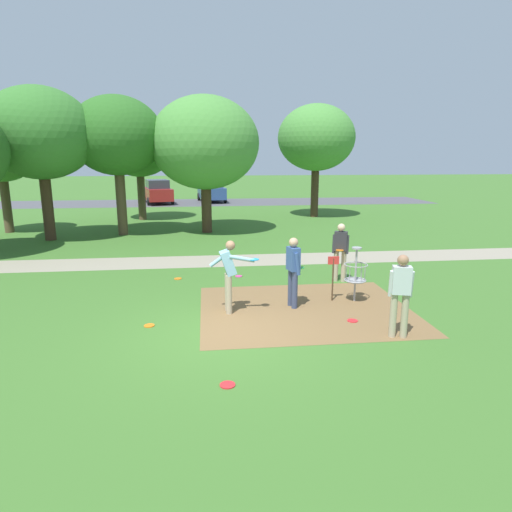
# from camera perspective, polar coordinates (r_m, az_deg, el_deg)

# --- Properties ---
(ground_plane) EXTENTS (160.00, 160.00, 0.00)m
(ground_plane) POSITION_cam_1_polar(r_m,az_deg,el_deg) (9.15, -4.36, -10.18)
(ground_plane) COLOR #3D6B28
(dirt_tee_pad) EXTENTS (4.99, 4.08, 0.01)m
(dirt_tee_pad) POSITION_cam_1_polar(r_m,az_deg,el_deg) (10.63, 6.43, -6.89)
(dirt_tee_pad) COLOR brown
(dirt_tee_pad) RESTS_ON ground
(disc_golf_basket) EXTENTS (0.98, 0.58, 1.39)m
(disc_golf_basket) POSITION_cam_1_polar(r_m,az_deg,el_deg) (11.20, 12.54, -2.07)
(disc_golf_basket) COLOR #9E9EA3
(disc_golf_basket) RESTS_ON ground
(player_foreground_watching) EXTENTS (1.13, 0.44, 1.71)m
(player_foreground_watching) POSITION_cam_1_polar(r_m,az_deg,el_deg) (10.10, -3.55, -2.04)
(player_foreground_watching) COLOR tan
(player_foreground_watching) RESTS_ON ground
(player_throwing) EXTENTS (0.49, 0.44, 1.71)m
(player_throwing) POSITION_cam_1_polar(r_m,az_deg,el_deg) (9.14, 18.32, -4.39)
(player_throwing) COLOR tan
(player_throwing) RESTS_ON ground
(player_waiting_left) EXTENTS (0.43, 0.49, 1.71)m
(player_waiting_left) POSITION_cam_1_polar(r_m,az_deg,el_deg) (10.49, 4.87, -1.60)
(player_waiting_left) COLOR #384260
(player_waiting_left) RESTS_ON ground
(player_waiting_right) EXTENTS (0.50, 0.45, 1.71)m
(player_waiting_right) POSITION_cam_1_polar(r_m,az_deg,el_deg) (12.87, 10.94, 0.89)
(player_waiting_right) COLOR tan
(player_waiting_right) RESTS_ON ground
(frisbee_near_basket) EXTENTS (0.23, 0.23, 0.02)m
(frisbee_near_basket) POSITION_cam_1_polar(r_m,az_deg,el_deg) (9.84, -13.73, -8.79)
(frisbee_near_basket) COLOR orange
(frisbee_near_basket) RESTS_ON ground
(frisbee_by_tee) EXTENTS (0.25, 0.25, 0.02)m
(frisbee_by_tee) POSITION_cam_1_polar(r_m,az_deg,el_deg) (7.29, -3.73, -16.41)
(frisbee_by_tee) COLOR red
(frisbee_by_tee) RESTS_ON ground
(frisbee_mid_grass) EXTENTS (0.23, 0.23, 0.02)m
(frisbee_mid_grass) POSITION_cam_1_polar(r_m,az_deg,el_deg) (10.06, 12.46, -8.23)
(frisbee_mid_grass) COLOR red
(frisbee_mid_grass) RESTS_ON ground
(frisbee_far_left) EXTENTS (0.22, 0.22, 0.02)m
(frisbee_far_left) POSITION_cam_1_polar(r_m,az_deg,el_deg) (13.31, -10.14, -2.93)
(frisbee_far_left) COLOR orange
(frisbee_far_left) RESTS_ON ground
(frisbee_far_right) EXTENTS (0.21, 0.21, 0.02)m
(frisbee_far_right) POSITION_cam_1_polar(r_m,az_deg,el_deg) (13.39, -2.28, -2.64)
(frisbee_far_right) COLOR #E53D99
(frisbee_far_right) RESTS_ON ground
(tree_near_left) EXTENTS (4.50, 4.50, 6.45)m
(tree_near_left) POSITION_cam_1_polar(r_m,az_deg,el_deg) (21.02, -26.31, 14.08)
(tree_near_left) COLOR #422D1E
(tree_near_left) RESTS_ON ground
(tree_near_right) EXTENTS (3.21, 3.21, 5.15)m
(tree_near_right) POSITION_cam_1_polar(r_m,az_deg,el_deg) (24.10, -30.37, 11.50)
(tree_near_right) COLOR brown
(tree_near_right) RESTS_ON ground
(tree_mid_left) EXTENTS (5.05, 5.05, 6.36)m
(tree_mid_left) POSITION_cam_1_polar(r_m,az_deg,el_deg) (21.14, -6.67, 14.39)
(tree_mid_left) COLOR #422D1E
(tree_mid_left) RESTS_ON ground
(tree_mid_center) EXTENTS (4.54, 4.54, 6.61)m
(tree_mid_center) POSITION_cam_1_polar(r_m,az_deg,el_deg) (26.94, 7.86, 14.97)
(tree_mid_center) COLOR #422D1E
(tree_mid_center) RESTS_ON ground
(tree_mid_right) EXTENTS (3.90, 3.90, 5.78)m
(tree_mid_right) POSITION_cam_1_polar(r_m,az_deg,el_deg) (26.27, -15.02, 13.49)
(tree_mid_right) COLOR brown
(tree_mid_right) RESTS_ON ground
(tree_far_left) EXTENTS (4.15, 4.15, 6.27)m
(tree_far_left) POSITION_cam_1_polar(r_m,az_deg,el_deg) (21.30, -17.67, 14.63)
(tree_far_left) COLOR brown
(tree_far_left) RESTS_ON ground
(parking_lot_strip) EXTENTS (36.00, 6.00, 0.01)m
(parking_lot_strip) POSITION_cam_1_polar(r_m,az_deg,el_deg) (35.73, -6.18, 6.97)
(parking_lot_strip) COLOR #4C4C51
(parking_lot_strip) RESTS_ON ground
(parked_car_leftmost) EXTENTS (2.75, 4.51, 1.84)m
(parked_car_leftmost) POSITION_cam_1_polar(r_m,az_deg,el_deg) (35.52, -12.68, 8.18)
(parked_car_leftmost) COLOR maroon
(parked_car_leftmost) RESTS_ON ground
(parked_car_center_left) EXTENTS (2.37, 4.39, 1.84)m
(parked_car_center_left) POSITION_cam_1_polar(r_m,az_deg,el_deg) (36.21, -5.83, 8.51)
(parked_car_center_left) COLOR #2D4784
(parked_car_center_left) RESTS_ON ground
(gravel_path) EXTENTS (40.00, 1.79, 0.00)m
(gravel_path) POSITION_cam_1_polar(r_m,az_deg,el_deg) (15.43, -5.37, -0.64)
(gravel_path) COLOR gray
(gravel_path) RESTS_ON ground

